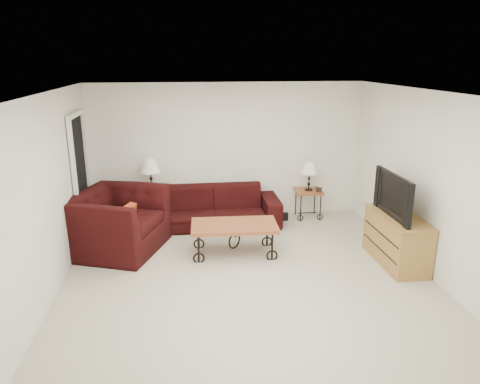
# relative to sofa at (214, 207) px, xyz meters

# --- Properties ---
(ground) EXTENTS (5.00, 5.00, 0.00)m
(ground) POSITION_rel_sofa_xyz_m (0.31, -2.02, -0.34)
(ground) COLOR beige
(ground) RESTS_ON ground
(wall_back) EXTENTS (5.00, 0.02, 2.50)m
(wall_back) POSITION_rel_sofa_xyz_m (0.31, 0.48, 0.91)
(wall_back) COLOR white
(wall_back) RESTS_ON ground
(wall_front) EXTENTS (5.00, 0.02, 2.50)m
(wall_front) POSITION_rel_sofa_xyz_m (0.31, -4.52, 0.91)
(wall_front) COLOR white
(wall_front) RESTS_ON ground
(wall_left) EXTENTS (0.02, 5.00, 2.50)m
(wall_left) POSITION_rel_sofa_xyz_m (-2.19, -2.02, 0.91)
(wall_left) COLOR white
(wall_left) RESTS_ON ground
(wall_right) EXTENTS (0.02, 5.00, 2.50)m
(wall_right) POSITION_rel_sofa_xyz_m (2.81, -2.02, 0.91)
(wall_right) COLOR white
(wall_right) RESTS_ON ground
(ceiling) EXTENTS (5.00, 5.00, 0.00)m
(ceiling) POSITION_rel_sofa_xyz_m (0.31, -2.02, 2.16)
(ceiling) COLOR white
(ceiling) RESTS_ON wall_back
(doorway) EXTENTS (0.08, 0.94, 2.04)m
(doorway) POSITION_rel_sofa_xyz_m (-2.16, -0.37, 0.68)
(doorway) COLOR black
(doorway) RESTS_ON ground
(sofa) EXTENTS (2.36, 0.92, 0.69)m
(sofa) POSITION_rel_sofa_xyz_m (0.00, 0.00, 0.00)
(sofa) COLOR black
(sofa) RESTS_ON ground
(side_table_left) EXTENTS (0.64, 0.64, 0.61)m
(side_table_left) POSITION_rel_sofa_xyz_m (-1.09, 0.18, -0.04)
(side_table_left) COLOR #973F26
(side_table_left) RESTS_ON ground
(side_table_right) EXTENTS (0.52, 0.52, 0.54)m
(side_table_right) POSITION_rel_sofa_xyz_m (1.79, 0.18, -0.08)
(side_table_right) COLOR #973F26
(side_table_right) RESTS_ON ground
(lamp_left) EXTENTS (0.40, 0.40, 0.61)m
(lamp_left) POSITION_rel_sofa_xyz_m (-1.09, 0.18, 0.57)
(lamp_left) COLOR black
(lamp_left) RESTS_ON side_table_left
(lamp_right) EXTENTS (0.32, 0.32, 0.54)m
(lamp_right) POSITION_rel_sofa_xyz_m (1.79, 0.18, 0.46)
(lamp_right) COLOR black
(lamp_right) RESTS_ON side_table_right
(photo_frame_left) EXTENTS (0.12, 0.02, 0.10)m
(photo_frame_left) POSITION_rel_sofa_xyz_m (-1.24, 0.03, 0.32)
(photo_frame_left) COLOR black
(photo_frame_left) RESTS_ON side_table_left
(photo_frame_right) EXTENTS (0.11, 0.04, 0.09)m
(photo_frame_right) POSITION_rel_sofa_xyz_m (1.94, 0.03, 0.24)
(photo_frame_right) COLOR black
(photo_frame_right) RESTS_ON side_table_right
(coffee_table) EXTENTS (1.33, 0.76, 0.49)m
(coffee_table) POSITION_rel_sofa_xyz_m (0.22, -1.29, -0.10)
(coffee_table) COLOR #973F26
(coffee_table) RESTS_ON ground
(armchair) EXTENTS (1.67, 1.78, 0.93)m
(armchair) POSITION_rel_sofa_xyz_m (-1.57, -0.90, 0.12)
(armchair) COLOR black
(armchair) RESTS_ON ground
(throw_pillow) EXTENTS (0.25, 0.43, 0.42)m
(throw_pillow) POSITION_rel_sofa_xyz_m (-1.42, -0.95, 0.18)
(throw_pillow) COLOR #DC491C
(throw_pillow) RESTS_ON armchair
(tv_stand) EXTENTS (0.51, 1.21, 0.73)m
(tv_stand) POSITION_rel_sofa_xyz_m (2.54, -1.91, 0.02)
(tv_stand) COLOR #A9853E
(tv_stand) RESTS_ON ground
(television) EXTENTS (0.14, 1.09, 0.63)m
(television) POSITION_rel_sofa_xyz_m (2.52, -1.91, 0.70)
(television) COLOR black
(television) RESTS_ON tv_stand
(backpack) EXTENTS (0.42, 0.38, 0.45)m
(backpack) POSITION_rel_sofa_xyz_m (1.20, -0.11, -0.12)
(backpack) COLOR black
(backpack) RESTS_ON ground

